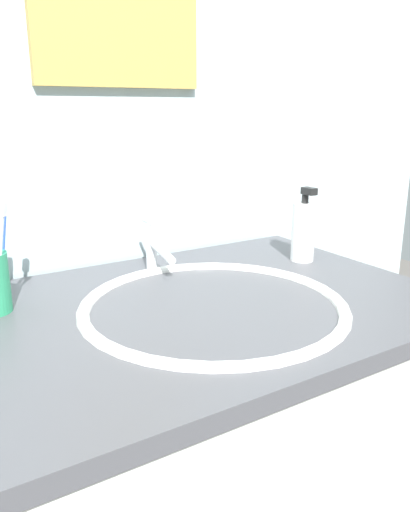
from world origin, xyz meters
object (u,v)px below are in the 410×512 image
(faucet, at_px, (155,248))
(soap_dispenser, at_px, (303,231))
(toothbrush_white, at_px, (0,251))
(toothbrush_blue, at_px, (3,247))

(faucet, xyz_separation_m, soap_dispenser, (0.34, -0.10, 0.02))
(toothbrush_white, distance_m, soap_dispenser, 0.68)
(toothbrush_white, height_order, soap_dispenser, toothbrush_white)
(faucet, distance_m, toothbrush_blue, 0.33)
(faucet, relative_size, soap_dispenser, 0.80)
(toothbrush_white, xyz_separation_m, soap_dispenser, (0.67, -0.03, -0.04))
(toothbrush_blue, distance_m, soap_dispenser, 0.67)
(toothbrush_blue, bearing_deg, faucet, 6.12)
(faucet, distance_m, toothbrush_white, 0.35)
(toothbrush_white, relative_size, soap_dispenser, 1.13)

